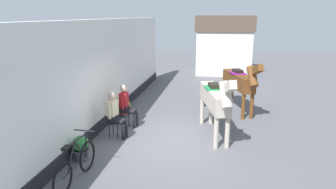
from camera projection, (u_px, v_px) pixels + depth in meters
The scene contains 10 objects.
ground_plane at pixel (186, 109), 11.55m from camera, with size 40.00×40.00×0.00m, color #56565B.
pub_facade_wall at pixel (107, 76), 10.15m from camera, with size 0.34×14.00×3.40m.
distant_cottage at pixel (224, 44), 18.26m from camera, with size 3.40×2.60×3.50m.
seated_visitor_near at pixel (114, 112), 8.74m from camera, with size 0.61×0.48×1.39m.
seated_visitor_far at pixel (126, 103), 9.64m from camera, with size 0.61×0.49×1.39m.
saddled_horse_near at pixel (215, 99), 8.73m from camera, with size 1.04×2.93×2.06m.
saddled_horse_far at pixel (239, 81), 11.04m from camera, with size 1.22×2.88×2.06m.
flower_planter_near at pixel (81, 148), 7.46m from camera, with size 0.43×0.43×0.64m.
flower_planter_far at pixel (125, 107), 10.75m from camera, with size 0.43×0.43×0.64m.
leaning_bicycle at pixel (76, 165), 6.46m from camera, with size 0.50×1.76×1.02m.
Camera 1 is at (1.20, -7.97, 3.53)m, focal length 32.08 mm.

